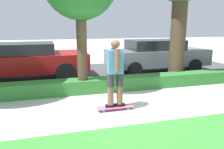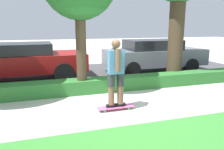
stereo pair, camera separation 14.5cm
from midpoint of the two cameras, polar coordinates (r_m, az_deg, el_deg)
name	(u,v)px [view 1 (the left image)]	position (r m, az deg, el deg)	size (l,w,h in m)	color
ground_plane	(121,108)	(5.65, 3.11, -8.76)	(60.00, 60.00, 0.00)	#BCB7AD
street_asphalt	(91,74)	(9.56, -4.98, 0.14)	(15.15, 5.00, 0.01)	#474749
hedge_row	(106,84)	(7.04, -1.04, -2.59)	(15.15, 0.60, 0.42)	#2D702D
skateboard	(115,107)	(5.51, 1.57, -8.52)	(0.92, 0.24, 0.09)	#DB5B93
skater_person	(115,72)	(5.25, 1.63, 0.73)	(0.50, 0.43, 1.67)	black
parked_car_front	(24,60)	(8.97, -21.46, 3.58)	(4.70, 2.09, 1.43)	maroon
parked_car_middle	(156,55)	(10.09, 11.95, 5.03)	(4.54, 1.80, 1.45)	slate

